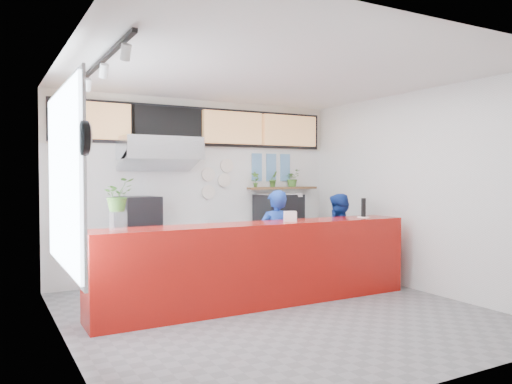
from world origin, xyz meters
name	(u,v)px	position (x,y,z in m)	size (l,w,h in m)	color
floor	(276,312)	(0.00, 0.00, 0.00)	(5.00, 5.00, 0.00)	slate
ceiling	(276,73)	(0.00, 0.00, 3.00)	(5.00, 5.00, 0.00)	silver
wall_back	(199,189)	(0.00, 2.50, 1.50)	(5.00, 5.00, 0.00)	white
wall_left	(65,198)	(-2.50, 0.00, 1.50)	(5.00, 5.00, 0.00)	white
wall_right	(419,191)	(2.50, 0.00, 1.50)	(5.00, 5.00, 0.00)	white
service_counter	(260,264)	(0.00, 0.40, 0.55)	(4.50, 0.60, 1.10)	#A4120B
cream_band	(199,124)	(0.00, 2.49, 2.60)	(5.00, 0.02, 0.80)	beige
prep_bench	(160,257)	(-0.80, 2.20, 0.45)	(1.80, 0.60, 0.90)	#B2B5BA
panini_oven	(138,213)	(-1.14, 2.20, 1.15)	(0.56, 0.56, 0.51)	black
extraction_hood	(160,148)	(-0.80, 2.15, 2.15)	(1.20, 0.70, 0.35)	#B2B5BA
hood_lip	(160,161)	(-0.80, 2.15, 1.95)	(1.20, 0.70, 0.08)	#B2B5BA
right_bench	(284,247)	(1.50, 2.20, 0.45)	(1.80, 0.60, 0.90)	#B2B5BA
espresso_machine	(279,208)	(1.39, 2.20, 1.15)	(0.76, 0.55, 0.49)	black
espresso_tray	(279,195)	(1.39, 2.20, 1.38)	(0.70, 0.48, 0.06)	silver
herb_shelf	(283,188)	(1.60, 2.40, 1.50)	(1.40, 0.18, 0.04)	brown
menu_board_far_left	(94,121)	(-1.75, 2.38, 2.55)	(1.10, 0.10, 0.55)	tan
menu_board_mid_left	(168,124)	(-0.59, 2.38, 2.55)	(1.10, 0.10, 0.55)	black
menu_board_mid_right	(233,128)	(0.57, 2.38, 2.55)	(1.10, 0.10, 0.55)	tan
menu_board_far_right	(289,131)	(1.73, 2.38, 2.55)	(1.10, 0.10, 0.55)	tan
soffit	(200,127)	(0.00, 2.46, 2.55)	(4.80, 0.04, 0.65)	black
window_pane	(63,178)	(-2.47, 0.30, 1.70)	(0.04, 2.20, 1.90)	silver
window_frame	(65,178)	(-2.45, 0.30, 1.70)	(0.03, 2.30, 2.00)	#B2B5BA
wall_clock_rim	(84,138)	(-2.46, -0.90, 2.05)	(0.30, 0.30, 0.05)	black
wall_clock_face	(88,138)	(-2.43, -0.90, 2.05)	(0.26, 0.26, 0.02)	white
track_rail	(104,59)	(-2.10, 0.00, 2.94)	(0.05, 2.40, 0.04)	black
dec_plate_a	(208,174)	(0.15, 2.47, 1.75)	(0.24, 0.24, 0.03)	silver
dec_plate_b	(224,180)	(0.45, 2.47, 1.65)	(0.24, 0.24, 0.03)	silver
dec_plate_c	(208,192)	(0.15, 2.47, 1.45)	(0.24, 0.24, 0.03)	silver
dec_plate_d	(227,166)	(0.50, 2.47, 1.90)	(0.24, 0.24, 0.03)	silver
photo_frame_a	(257,160)	(1.10, 2.48, 2.00)	(0.20, 0.02, 0.25)	#598CBF
photo_frame_b	(271,161)	(1.40, 2.48, 2.00)	(0.20, 0.02, 0.25)	#598CBF
photo_frame_c	(285,161)	(1.70, 2.48, 2.00)	(0.20, 0.02, 0.25)	#598CBF
photo_frame_d	(257,174)	(1.10, 2.48, 1.75)	(0.20, 0.02, 0.25)	#598CBF
photo_frame_e	(271,174)	(1.40, 2.48, 1.75)	(0.20, 0.02, 0.25)	#598CBF
photo_frame_f	(285,174)	(1.70, 2.48, 1.75)	(0.20, 0.02, 0.25)	#598CBF
staff_center	(276,242)	(0.54, 0.90, 0.76)	(0.55, 0.36, 1.51)	#163899
staff_right	(338,239)	(1.70, 0.91, 0.72)	(0.70, 0.55, 1.44)	#163899
herb_a	(255,179)	(1.03, 2.40, 1.66)	(0.15, 0.10, 0.28)	#3E6F27
herb_b	(273,179)	(1.40, 2.40, 1.67)	(0.16, 0.13, 0.29)	#3E6F27
herb_c	(292,178)	(1.81, 2.40, 1.68)	(0.29, 0.25, 0.32)	#3E6F27
glass_vase	(118,221)	(-1.90, 0.31, 1.22)	(0.20, 0.20, 0.24)	white
basil_vase	(118,195)	(-1.90, 0.31, 1.51)	(0.34, 0.30, 0.38)	#3E6F27
napkin_holder	(290,216)	(0.45, 0.37, 1.17)	(0.16, 0.10, 0.14)	white
white_plate	(363,217)	(1.74, 0.36, 1.11)	(0.18, 0.18, 0.01)	white
pepper_mill	(363,207)	(1.74, 0.36, 1.25)	(0.07, 0.07, 0.28)	black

